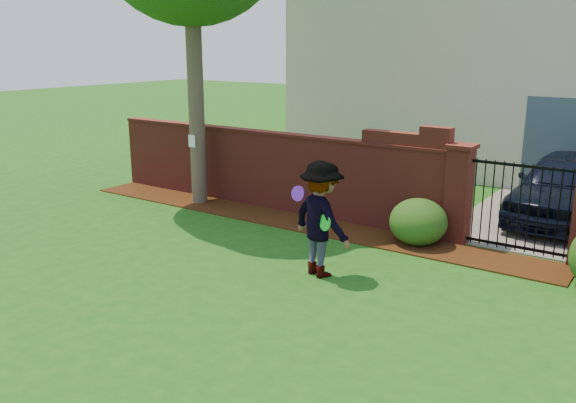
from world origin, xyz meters
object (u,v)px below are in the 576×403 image
Objects in this scene: frisbee_purple at (298,194)px; man at (319,220)px; frisbee_green at (325,223)px; car at (563,189)px.

man is at bearing 3.60° from frisbee_purple.
frisbee_green is at bearing 158.05° from man.
frisbee_purple is (-3.02, -5.44, 0.59)m from car.
frisbee_green is (0.23, -0.19, 0.04)m from man.
frisbee_green is at bearing -15.41° from frisbee_purple.
car is at bearing -96.91° from man.
man reaches higher than car.
car reaches higher than frisbee_green.
frisbee_purple is at bearing 164.59° from frisbee_green.
car is 16.25× the size of frisbee_green.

